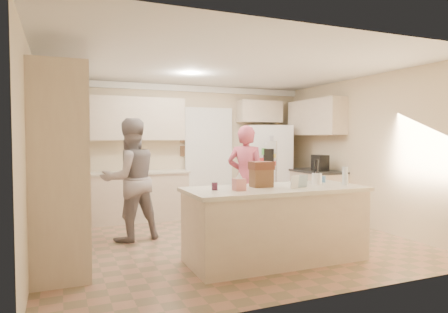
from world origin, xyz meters
name	(u,v)px	position (x,y,z in m)	size (l,w,h in m)	color
floor	(227,242)	(0.00, 0.00, -0.01)	(5.20, 4.60, 0.02)	#9E7057
ceiling	(227,65)	(0.00, 0.00, 2.61)	(5.20, 4.60, 0.02)	white
wall_back	(182,150)	(0.00, 2.31, 1.30)	(5.20, 0.02, 2.60)	beige
wall_front	(322,164)	(0.00, -2.31, 1.30)	(5.20, 0.02, 2.60)	beige
wall_left	(32,158)	(-2.61, 0.00, 1.30)	(0.02, 4.60, 2.60)	beige
wall_right	(365,152)	(2.61, 0.00, 1.30)	(0.02, 4.60, 2.60)	beige
crown_back	(183,88)	(0.00, 2.26, 2.53)	(5.20, 0.08, 0.12)	white
pantry_bank	(59,166)	(-2.30, 0.20, 1.18)	(0.60, 2.60, 2.35)	beige
back_base_cab	(127,198)	(-1.15, 2.00, 0.44)	(2.20, 0.60, 0.88)	beige
back_countertop	(127,173)	(-1.15, 1.99, 0.90)	(2.24, 0.63, 0.04)	beige
back_upper_cab	(125,119)	(-1.15, 2.12, 1.90)	(2.20, 0.35, 0.80)	beige
doorway_opening	(208,162)	(0.55, 2.28, 1.05)	(0.90, 0.06, 2.10)	black
doorway_casing	(209,162)	(0.55, 2.24, 1.05)	(1.02, 0.03, 2.22)	white
wall_frame_upper	(184,138)	(0.02, 2.27, 1.55)	(0.15, 0.02, 0.20)	brown
wall_frame_lower	(184,151)	(0.02, 2.27, 1.28)	(0.15, 0.02, 0.20)	brown
refrigerator	(269,168)	(1.79, 1.94, 0.90)	(0.90, 0.70, 1.80)	white
fridge_seam	(278,170)	(1.79, 1.58, 0.90)	(0.01, 0.02, 1.78)	gray
fridge_dispenser	(269,158)	(1.57, 1.57, 1.15)	(0.22, 0.03, 0.35)	black
fridge_handle_l	(276,162)	(1.74, 1.57, 1.05)	(0.02, 0.02, 0.85)	silver
fridge_handle_r	(280,162)	(1.84, 1.57, 1.05)	(0.02, 0.02, 0.85)	silver
over_fridge_cab	(259,112)	(1.65, 2.12, 2.10)	(0.95, 0.35, 0.45)	beige
right_base_cab	(316,195)	(2.30, 1.00, 0.44)	(0.60, 1.20, 0.88)	beige
right_countertop	(315,171)	(2.29, 1.00, 0.90)	(0.63, 1.24, 0.04)	#2D2B28
right_upper_cab	(316,117)	(2.43, 1.20, 1.95)	(0.35, 1.50, 0.70)	beige
coffee_maker	(320,163)	(2.25, 0.80, 1.07)	(0.22, 0.28, 0.30)	black
island_base	(275,226)	(0.20, -1.10, 0.44)	(2.20, 0.90, 0.88)	beige
island_top	(276,189)	(0.20, -1.10, 0.90)	(2.28, 0.96, 0.05)	beige
utensil_crock	(317,179)	(0.85, -1.05, 1.00)	(0.13, 0.13, 0.15)	white
tissue_box	(239,185)	(-0.35, -1.20, 1.00)	(0.13, 0.13, 0.14)	#DC817C
tissue_plume	(239,175)	(-0.35, -1.20, 1.10)	(0.08, 0.08, 0.08)	white
dollhouse_body	(261,178)	(0.05, -1.00, 1.04)	(0.26, 0.18, 0.22)	brown
dollhouse_roof	(261,166)	(0.05, -1.00, 1.20)	(0.28, 0.20, 0.10)	#592D1E
jam_jar	(215,186)	(-0.60, -1.05, 0.97)	(0.07, 0.07, 0.09)	#59263F
greeting_card_a	(295,182)	(0.35, -1.30, 1.01)	(0.12, 0.01, 0.16)	white
greeting_card_b	(303,181)	(0.50, -1.25, 1.01)	(0.12, 0.01, 0.16)	silver
water_bottle	(345,176)	(1.15, -1.25, 1.04)	(0.07, 0.07, 0.24)	silver
shaker_salt	(320,179)	(1.02, -0.88, 0.97)	(0.05, 0.05, 0.09)	#4C79AA
shaker_pepper	(324,179)	(1.09, -0.88, 0.97)	(0.05, 0.05, 0.09)	#4C79AA
teen_boy	(130,179)	(-1.32, 0.61, 0.92)	(0.89, 0.70, 1.84)	gray
teen_girl	(246,178)	(0.58, 0.55, 0.88)	(0.64, 0.42, 1.75)	#BC4D5B
fridge_magnets	(278,170)	(1.79, 1.57, 0.90)	(0.76, 0.02, 1.44)	tan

